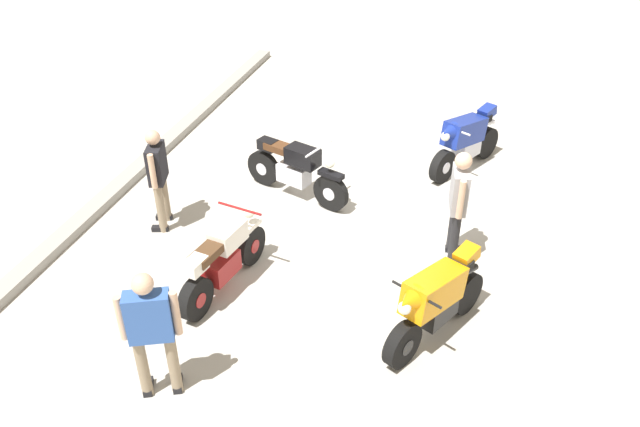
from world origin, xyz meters
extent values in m
plane|color=#ADAAA3|center=(0.00, 0.00, 0.00)|extent=(40.00, 40.00, 0.00)
cube|color=gray|center=(0.00, 4.60, 0.07)|extent=(14.00, 0.30, 0.15)
cylinder|color=black|center=(1.74, -0.80, 0.30)|extent=(0.60, 0.42, 0.60)
cylinder|color=black|center=(2.93, -1.43, 0.30)|extent=(0.63, 0.48, 0.60)
cylinder|color=silver|center=(1.74, -0.80, 0.30)|extent=(0.27, 0.26, 0.21)
cylinder|color=silver|center=(2.93, -1.43, 0.30)|extent=(0.27, 0.26, 0.21)
cube|color=silver|center=(2.38, -1.14, 0.40)|extent=(0.63, 0.51, 0.32)
cube|color=navy|center=(2.24, -1.07, 0.80)|extent=(1.04, 0.78, 0.57)
cone|color=navy|center=(1.78, -0.82, 0.95)|extent=(0.47, 0.47, 0.39)
cube|color=black|center=(2.60, -1.26, 0.87)|extent=(0.65, 0.51, 0.12)
cube|color=navy|center=(2.86, -1.40, 0.95)|extent=(0.41, 0.36, 0.23)
cylinder|color=silver|center=(2.85, -1.30, 0.77)|extent=(0.39, 0.27, 0.17)
cylinder|color=silver|center=(2.78, -1.44, 0.77)|extent=(0.39, 0.27, 0.17)
cylinder|color=silver|center=(1.91, -0.89, 0.97)|extent=(0.36, 0.63, 0.04)
sphere|color=silver|center=(1.71, -0.78, 0.90)|extent=(0.16, 0.16, 0.16)
cylinder|color=black|center=(-1.46, 1.60, 0.30)|extent=(0.62, 0.26, 0.60)
cylinder|color=black|center=(-2.79, 1.84, 0.30)|extent=(0.62, 0.26, 0.60)
cylinder|color=maroon|center=(-1.46, 1.60, 0.30)|extent=(0.24, 0.21, 0.21)
cylinder|color=maroon|center=(-2.79, 1.84, 0.30)|extent=(0.24, 0.21, 0.21)
cube|color=maroon|center=(-2.18, 1.73, 0.40)|extent=(0.60, 0.38, 0.32)
cube|color=white|center=(-1.98, 1.69, 0.80)|extent=(0.61, 0.41, 0.30)
cube|color=white|center=(-1.46, 1.60, 0.63)|extent=(0.46, 0.24, 0.08)
cube|color=#4C331E|center=(-2.42, 1.77, 0.82)|extent=(0.64, 0.36, 0.12)
cube|color=white|center=(-2.72, 1.83, 0.80)|extent=(0.35, 0.27, 0.18)
cylinder|color=maroon|center=(-2.54, 1.97, 0.35)|extent=(0.57, 0.21, 0.16)
cylinder|color=maroon|center=(-1.65, 1.63, 1.05)|extent=(0.16, 0.70, 0.04)
sphere|color=silver|center=(-1.44, 1.60, 0.85)|extent=(0.16, 0.16, 0.16)
cylinder|color=black|center=(0.27, 0.86, 0.32)|extent=(0.32, 0.64, 0.64)
cylinder|color=black|center=(0.74, 2.23, 0.32)|extent=(0.32, 0.64, 0.64)
cylinder|color=silver|center=(0.27, 0.86, 0.32)|extent=(0.21, 0.26, 0.22)
cylinder|color=silver|center=(0.74, 2.23, 0.32)|extent=(0.21, 0.26, 0.22)
cube|color=silver|center=(0.52, 1.59, 0.42)|extent=(0.45, 0.62, 0.32)
cube|color=black|center=(0.46, 1.40, 0.82)|extent=(0.48, 0.63, 0.30)
cube|color=black|center=(0.27, 0.86, 0.67)|extent=(0.29, 0.47, 0.08)
cube|color=#4C2D19|center=(0.60, 1.83, 0.84)|extent=(0.44, 0.65, 0.12)
cube|color=black|center=(0.70, 2.11, 0.82)|extent=(0.31, 0.37, 0.18)
cylinder|color=silver|center=(0.81, 1.91, 0.37)|extent=(0.28, 0.56, 0.16)
cylinder|color=silver|center=(0.35, 1.09, 1.07)|extent=(0.67, 0.26, 0.04)
sphere|color=silver|center=(0.28, 0.88, 0.87)|extent=(0.16, 0.16, 0.16)
cylinder|color=black|center=(-2.84, -0.92, 0.30)|extent=(0.61, 0.41, 0.60)
cylinder|color=black|center=(-1.63, -1.53, 0.30)|extent=(0.64, 0.47, 0.60)
cylinder|color=black|center=(-2.84, -0.92, 0.30)|extent=(0.27, 0.25, 0.21)
cylinder|color=black|center=(-1.63, -1.53, 0.30)|extent=(0.27, 0.25, 0.21)
cube|color=black|center=(-2.19, -1.25, 0.40)|extent=(0.63, 0.50, 0.32)
cube|color=orange|center=(-2.33, -1.18, 0.80)|extent=(1.04, 0.76, 0.57)
cone|color=orange|center=(-2.79, -0.95, 0.95)|extent=(0.47, 0.46, 0.39)
cube|color=black|center=(-1.97, -1.36, 0.87)|extent=(0.65, 0.50, 0.12)
cube|color=orange|center=(-1.70, -1.49, 0.95)|extent=(0.41, 0.35, 0.23)
cylinder|color=black|center=(-1.71, -1.40, 0.77)|extent=(0.39, 0.26, 0.17)
cylinder|color=black|center=(-1.78, -1.54, 0.77)|extent=(0.39, 0.26, 0.17)
cylinder|color=black|center=(-2.67, -1.01, 0.97)|extent=(0.34, 0.64, 0.04)
sphere|color=silver|center=(-2.86, -0.91, 0.90)|extent=(0.16, 0.16, 0.16)
cylinder|color=gray|center=(-4.03, 1.50, 0.43)|extent=(0.17, 0.17, 0.87)
cube|color=black|center=(-3.97, 1.53, 0.04)|extent=(0.28, 0.20, 0.08)
cylinder|color=gray|center=(-4.17, 1.81, 0.43)|extent=(0.17, 0.17, 0.87)
cube|color=black|center=(-4.12, 1.84, 0.04)|extent=(0.28, 0.20, 0.08)
cube|color=#3359A5|center=(-4.10, 1.66, 1.17)|extent=(0.40, 0.53, 0.61)
cylinder|color=#D8AD8C|center=(-3.98, 1.40, 1.19)|extent=(0.12, 0.12, 0.58)
cylinder|color=#D8AD8C|center=(-4.22, 1.92, 1.19)|extent=(0.12, 0.12, 0.58)
sphere|color=#D8AD8C|center=(-4.10, 1.66, 1.63)|extent=(0.23, 0.23, 0.23)
cylinder|color=gray|center=(-0.80, 3.34, 0.42)|extent=(0.16, 0.16, 0.84)
cube|color=black|center=(-0.81, 3.40, 0.04)|extent=(0.17, 0.28, 0.08)
cylinder|color=gray|center=(-1.11, 3.24, 0.42)|extent=(0.16, 0.16, 0.84)
cube|color=black|center=(-1.13, 3.30, 0.04)|extent=(0.17, 0.28, 0.08)
cube|color=black|center=(-0.95, 3.29, 1.13)|extent=(0.52, 0.35, 0.59)
cylinder|color=#D8AD8C|center=(-0.69, 3.37, 1.15)|extent=(0.11, 0.11, 0.56)
cylinder|color=#D8AD8C|center=(-1.22, 3.21, 1.15)|extent=(0.11, 0.11, 0.56)
sphere|color=#D8AD8C|center=(-0.95, 3.29, 1.58)|extent=(0.23, 0.23, 0.23)
cylinder|color=#262628|center=(-0.70, -1.27, 0.44)|extent=(0.15, 0.15, 0.88)
cube|color=black|center=(-0.69, -1.33, 0.04)|extent=(0.14, 0.27, 0.08)
cylinder|color=#262628|center=(-0.35, -1.21, 0.44)|extent=(0.15, 0.15, 0.88)
cube|color=black|center=(-0.34, -1.27, 0.04)|extent=(0.14, 0.27, 0.08)
cube|color=#99999E|center=(-0.52, -1.24, 1.20)|extent=(0.53, 0.30, 0.63)
cylinder|color=#D8AD8C|center=(-0.81, -1.30, 1.22)|extent=(0.10, 0.10, 0.59)
cylinder|color=#D8AD8C|center=(-0.23, -1.19, 1.22)|extent=(0.10, 0.10, 0.59)
sphere|color=#D8AD8C|center=(-0.52, -1.24, 1.66)|extent=(0.24, 0.24, 0.24)
camera|label=1|loc=(-8.53, -1.59, 5.89)|focal=36.21mm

